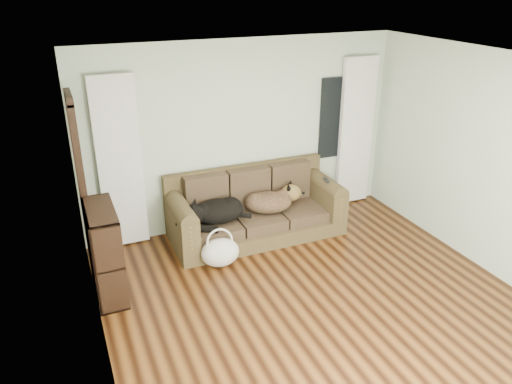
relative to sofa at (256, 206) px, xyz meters
name	(u,v)px	position (x,y,z in m)	size (l,w,h in m)	color
floor	(330,317)	(0.02, -1.97, -0.45)	(5.00, 5.00, 0.00)	black
ceiling	(348,69)	(0.02, -1.97, 2.15)	(5.00, 5.00, 0.00)	white
wall_back	(243,135)	(0.02, 0.53, 0.85)	(4.50, 0.04, 2.60)	beige
wall_left	(95,254)	(-2.23, -1.97, 0.85)	(0.04, 5.00, 2.60)	beige
wall_right	(511,173)	(2.27, -1.97, 0.85)	(0.04, 5.00, 2.60)	beige
curtain_left	(120,164)	(-1.68, 0.45, 0.70)	(0.55, 0.08, 2.25)	white
curtain_right	(356,132)	(1.82, 0.45, 0.70)	(0.55, 0.08, 2.25)	white
window_pane	(335,118)	(1.47, 0.50, 0.95)	(0.50, 0.03, 1.20)	black
door_casing	(82,188)	(-2.18, 0.07, 0.60)	(0.07, 0.60, 2.10)	black
sofa	(256,206)	(0.00, 0.00, 0.00)	(2.34, 1.01, 0.96)	#302B17
dog_black_lab	(215,213)	(-0.61, -0.05, 0.03)	(0.71, 0.49, 0.30)	black
dog_shepherd	(271,201)	(0.21, -0.01, 0.04)	(0.68, 0.48, 0.30)	black
tv_remote	(326,180)	(0.99, -0.15, 0.28)	(0.06, 0.20, 0.02)	black
tote_bag	(220,254)	(-0.72, -0.54, -0.29)	(0.49, 0.38, 0.35)	silver
bookshelf	(105,254)	(-2.07, -0.60, 0.05)	(0.32, 0.84, 1.05)	black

